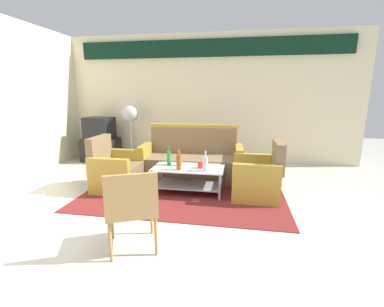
{
  "coord_description": "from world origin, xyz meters",
  "views": [
    {
      "loc": [
        0.68,
        -3.0,
        1.54
      ],
      "look_at": [
        0.01,
        0.84,
        0.65
      ],
      "focal_mm": 24.9,
      "sensor_mm": 36.0,
      "label": 1
    }
  ],
  "objects": [
    {
      "name": "television",
      "position": [
        -2.42,
        2.55,
        0.76
      ],
      "size": [
        0.64,
        0.5,
        0.48
      ],
      "rotation": [
        0.0,
        0.0,
        3.03
      ],
      "color": "black",
      "rests_on": "tv_stand"
    },
    {
      "name": "bottle_green",
      "position": [
        -0.39,
        1.0,
        0.53
      ],
      "size": [
        0.06,
        0.06,
        0.32
      ],
      "color": "#2D8C38",
      "rests_on": "coffee_table"
    },
    {
      "name": "couch",
      "position": [
        -0.13,
        1.61,
        0.32
      ],
      "size": [
        1.83,
        0.81,
        0.96
      ],
      "rotation": [
        0.0,
        0.0,
        3.18
      ],
      "color": "#7F6647",
      "rests_on": "rug"
    },
    {
      "name": "pedestal_fan",
      "position": [
        -1.69,
        2.6,
        1.01
      ],
      "size": [
        0.36,
        0.36,
        1.27
      ],
      "color": "#2D2D33",
      "rests_on": "ground"
    },
    {
      "name": "armchair_left",
      "position": [
        -1.25,
        0.88,
        0.29
      ],
      "size": [
        0.71,
        0.77,
        0.85
      ],
      "rotation": [
        0.0,
        0.0,
        -1.58
      ],
      "color": "#7F6647",
      "rests_on": "rug"
    },
    {
      "name": "wall_back",
      "position": [
        0.0,
        3.05,
        1.48
      ],
      "size": [
        6.52,
        0.19,
        2.8
      ],
      "color": "beige",
      "rests_on": "ground"
    },
    {
      "name": "bottle_orange",
      "position": [
        -0.22,
        0.98,
        0.51
      ],
      "size": [
        0.07,
        0.07,
        0.25
      ],
      "color": "#D85919",
      "rests_on": "coffee_table"
    },
    {
      "name": "armchair_right",
      "position": [
        1.0,
        0.91,
        0.29
      ],
      "size": [
        0.71,
        0.77,
        0.85
      ],
      "rotation": [
        0.0,
        0.0,
        1.56
      ],
      "color": "#7F6647",
      "rests_on": "rug"
    },
    {
      "name": "rug",
      "position": [
        -0.13,
        0.94,
        0.01
      ],
      "size": [
        3.07,
        2.14,
        0.01
      ],
      "primitive_type": "cube",
      "color": "maroon",
      "rests_on": "ground"
    },
    {
      "name": "cup",
      "position": [
        0.13,
        0.9,
        0.46
      ],
      "size": [
        0.08,
        0.08,
        0.1
      ],
      "primitive_type": "cylinder",
      "color": "red",
      "rests_on": "coffee_table"
    },
    {
      "name": "bottle_clear",
      "position": [
        0.22,
        0.77,
        0.52
      ],
      "size": [
        0.07,
        0.07,
        0.3
      ],
      "color": "silver",
      "rests_on": "coffee_table"
    },
    {
      "name": "wicker_chair",
      "position": [
        -0.3,
        -0.77,
        0.49
      ],
      "size": [
        0.63,
        0.63,
        0.84
      ],
      "rotation": [
        0.0,
        0.0,
        0.42
      ],
      "color": "#AD844C",
      "rests_on": "ground"
    },
    {
      "name": "coffee_table",
      "position": [
        -0.06,
        0.91,
        0.27
      ],
      "size": [
        1.1,
        0.6,
        0.4
      ],
      "color": "silver",
      "rests_on": "rug"
    },
    {
      "name": "tv_stand",
      "position": [
        -2.42,
        2.55,
        0.26
      ],
      "size": [
        0.8,
        0.5,
        0.52
      ],
      "primitive_type": "cube",
      "color": "black",
      "rests_on": "ground"
    },
    {
      "name": "bottle_brown",
      "position": [
        -0.18,
        0.76,
        0.53
      ],
      "size": [
        0.07,
        0.07,
        0.31
      ],
      "color": "brown",
      "rests_on": "coffee_table"
    },
    {
      "name": "ground_plane",
      "position": [
        0.0,
        0.0,
        0.0
      ],
      "size": [
        14.0,
        14.0,
        0.0
      ],
      "primitive_type": "plane",
      "color": "beige"
    }
  ]
}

